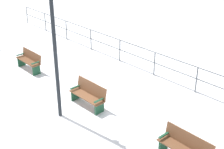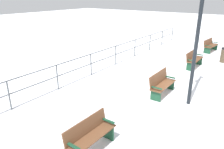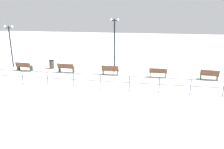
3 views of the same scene
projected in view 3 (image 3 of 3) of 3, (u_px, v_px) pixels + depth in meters
The scene contains 10 objects.
ground_plane at pixel (110, 75), 20.50m from camera, with size 80.00×80.00×0.00m, color white.
bench_nearest at pixel (209, 75), 18.90m from camera, with size 0.74×1.57×0.92m.
bench_second at pixel (158, 72), 19.56m from camera, with size 0.49×1.54×0.88m.
bench_third at pixel (110, 70), 20.38m from camera, with size 0.53×1.58×0.92m.
bench_fourth at pixel (66, 68), 21.15m from camera, with size 0.53×1.63×0.91m.
bench_fifth at pixel (24, 66), 21.80m from camera, with size 0.70×1.71×0.87m.
lamppost_middle at pixel (114, 39), 20.73m from camera, with size 0.23×0.88×5.09m.
lamppost_far at pixel (10, 38), 22.69m from camera, with size 0.27×1.08×4.32m.
waterfront_railing at pixel (101, 79), 16.72m from camera, with size 0.05×21.80×1.12m.
trash_bin at pixel (52, 64), 22.69m from camera, with size 0.49×0.49×0.88m.
Camera 3 is at (-19.32, -3.75, 5.74)m, focal length 35.49 mm.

